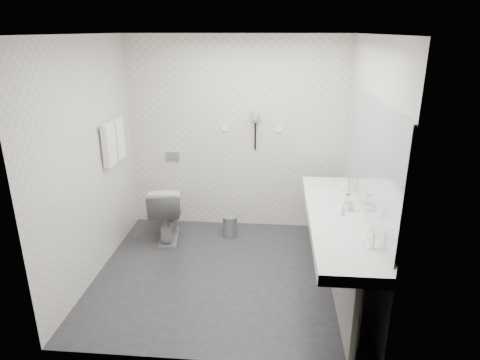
{
  "coord_description": "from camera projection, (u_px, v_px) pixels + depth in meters",
  "views": [
    {
      "loc": [
        0.51,
        -4.0,
        2.54
      ],
      "look_at": [
        0.15,
        0.15,
        1.05
      ],
      "focal_mm": 31.54,
      "sensor_mm": 36.0,
      "label": 1
    }
  ],
  "objects": [
    {
      "name": "towel_near",
      "position": [
        109.0,
        145.0,
        4.69
      ],
      "size": [
        0.07,
        0.24,
        0.48
      ],
      "primitive_type": "cube",
      "color": "white",
      "rests_on": "towel_rail"
    },
    {
      "name": "mirror",
      "position": [
        371.0,
        156.0,
        3.86
      ],
      "size": [
        0.02,
        2.2,
        1.05
      ],
      "primitive_type": "cube",
      "color": "#B2BCC6",
      "rests_on": "wall_right"
    },
    {
      "name": "dryer_cradle",
      "position": [
        256.0,
        117.0,
        5.31
      ],
      "size": [
        0.1,
        0.04,
        0.14
      ],
      "primitive_type": "cube",
      "color": "#9B9CA1",
      "rests_on": "wall_back"
    },
    {
      "name": "floor",
      "position": [
        225.0,
        274.0,
        4.65
      ],
      "size": [
        2.8,
        2.8,
        0.0
      ],
      "primitive_type": "plane",
      "color": "#2A2A2F",
      "rests_on": "ground"
    },
    {
      "name": "soap_bottle_a",
      "position": [
        350.0,
        205.0,
        4.15
      ],
      "size": [
        0.06,
        0.06,
        0.12
      ],
      "primitive_type": "imported",
      "rotation": [
        0.0,
        0.0,
        0.18
      ],
      "color": "white",
      "rests_on": "vanity_counter"
    },
    {
      "name": "toilet",
      "position": [
        167.0,
        211.0,
        5.35
      ],
      "size": [
        0.5,
        0.77,
        0.73
      ],
      "primitive_type": "imported",
      "rotation": [
        0.0,
        0.0,
        3.28
      ],
      "color": "white",
      "rests_on": "floor"
    },
    {
      "name": "wall_left",
      "position": [
        89.0,
        162.0,
        4.34
      ],
      "size": [
        0.0,
        2.6,
        2.6
      ],
      "primitive_type": "plane",
      "rotation": [
        1.57,
        0.0,
        1.57
      ],
      "color": "silver",
      "rests_on": "floor"
    },
    {
      "name": "faucet_near",
      "position": [
        372.0,
        240.0,
        3.43
      ],
      "size": [
        0.04,
        0.04,
        0.15
      ],
      "primitive_type": "cylinder",
      "color": "silver",
      "rests_on": "vanity_counter"
    },
    {
      "name": "glass_left",
      "position": [
        348.0,
        199.0,
        4.33
      ],
      "size": [
        0.07,
        0.07,
        0.1
      ],
      "primitive_type": "cylinder",
      "rotation": [
        0.0,
        0.0,
        -0.4
      ],
      "color": "silver",
      "rests_on": "vanity_counter"
    },
    {
      "name": "dryer_cord",
      "position": [
        255.0,
        137.0,
        5.38
      ],
      "size": [
        0.02,
        0.02,
        0.35
      ],
      "primitive_type": "cylinder",
      "color": "black",
      "rests_on": "dryer_cradle"
    },
    {
      "name": "wall_back",
      "position": [
        236.0,
        135.0,
        5.45
      ],
      "size": [
        2.8,
        0.0,
        2.8
      ],
      "primitive_type": "plane",
      "rotation": [
        1.57,
        0.0,
        0.0
      ],
      "color": "silver",
      "rests_on": "floor"
    },
    {
      "name": "wall_right",
      "position": [
        366.0,
        170.0,
        4.11
      ],
      "size": [
        0.0,
        2.6,
        2.6
      ],
      "primitive_type": "plane",
      "rotation": [
        1.57,
        0.0,
        -1.57
      ],
      "color": "silver",
      "rests_on": "floor"
    },
    {
      "name": "vanity_post_near",
      "position": [
        357.0,
        326.0,
        3.26
      ],
      "size": [
        0.06,
        0.06,
        0.75
      ],
      "primitive_type": "cylinder",
      "color": "silver",
      "rests_on": "floor"
    },
    {
      "name": "basin_far",
      "position": [
        329.0,
        192.0,
        4.7
      ],
      "size": [
        0.4,
        0.31,
        0.05
      ],
      "primitive_type": "ellipsoid",
      "color": "white",
      "rests_on": "vanity_counter"
    },
    {
      "name": "faucet_far",
      "position": [
        348.0,
        185.0,
        4.65
      ],
      "size": [
        0.04,
        0.04,
        0.15
      ],
      "primitive_type": "cylinder",
      "color": "silver",
      "rests_on": "vanity_counter"
    },
    {
      "name": "bin_lid",
      "position": [
        230.0,
        217.0,
        5.41
      ],
      "size": [
        0.19,
        0.19,
        0.02
      ],
      "primitive_type": "cylinder",
      "color": "#B2B5BA",
      "rests_on": "pedal_bin"
    },
    {
      "name": "dryer_barrel",
      "position": [
        255.0,
        116.0,
        5.24
      ],
      "size": [
        0.08,
        0.14,
        0.08
      ],
      "primitive_type": "cylinder",
      "rotation": [
        1.57,
        0.0,
        0.0
      ],
      "color": "#9B9CA1",
      "rests_on": "dryer_cradle"
    },
    {
      "name": "flush_plate",
      "position": [
        173.0,
        156.0,
        5.6
      ],
      "size": [
        0.18,
        0.02,
        0.12
      ],
      "primitive_type": "cube",
      "color": "#B2B5BA",
      "rests_on": "wall_back"
    },
    {
      "name": "wall_front",
      "position": [
        202.0,
        221.0,
        3.01
      ],
      "size": [
        2.8,
        0.0,
        2.8
      ],
      "primitive_type": "plane",
      "rotation": [
        -1.57,
        0.0,
        0.0
      ],
      "color": "silver",
      "rests_on": "floor"
    },
    {
      "name": "pedal_bin",
      "position": [
        230.0,
        227.0,
        5.46
      ],
      "size": [
        0.23,
        0.23,
        0.26
      ],
      "primitive_type": "cylinder",
      "rotation": [
        0.0,
        0.0,
        -0.24
      ],
      "color": "#B2B5BA",
      "rests_on": "floor"
    },
    {
      "name": "vanity_panel",
      "position": [
        336.0,
        258.0,
        4.24
      ],
      "size": [
        0.03,
        2.15,
        0.75
      ],
      "primitive_type": "cube",
      "color": "gray",
      "rests_on": "floor"
    },
    {
      "name": "ceiling",
      "position": [
        222.0,
        34.0,
        3.81
      ],
      "size": [
        2.8,
        2.8,
        0.0
      ],
      "primitive_type": "plane",
      "rotation": [
        3.14,
        0.0,
        0.0
      ],
      "color": "white",
      "rests_on": "wall_back"
    },
    {
      "name": "vanity_counter",
      "position": [
        337.0,
        219.0,
        4.1
      ],
      "size": [
        0.55,
        2.2,
        0.1
      ],
      "primitive_type": "cube",
      "color": "white",
      "rests_on": "floor"
    },
    {
      "name": "vanity_post_far",
      "position": [
        328.0,
        215.0,
        5.21
      ],
      "size": [
        0.06,
        0.06,
        0.75
      ],
      "primitive_type": "cylinder",
      "color": "silver",
      "rests_on": "floor"
    },
    {
      "name": "towel_far",
      "position": [
        118.0,
        139.0,
        4.96
      ],
      "size": [
        0.07,
        0.24,
        0.48
      ],
      "primitive_type": "cube",
      "color": "white",
      "rests_on": "towel_rail"
    },
    {
      "name": "switch_plate_b",
      "position": [
        279.0,
        129.0,
        5.36
      ],
      "size": [
        0.09,
        0.02,
        0.09
      ],
      "primitive_type": "cube",
      "color": "white",
      "rests_on": "wall_back"
    },
    {
      "name": "basin_near",
      "position": [
        347.0,
        248.0,
        3.48
      ],
      "size": [
        0.4,
        0.31,
        0.05
      ],
      "primitive_type": "ellipsoid",
      "color": "white",
      "rests_on": "vanity_counter"
    },
    {
      "name": "towel_rail",
      "position": [
        111.0,
        123.0,
        4.75
      ],
      "size": [
        0.02,
        0.62,
        0.02
      ],
      "primitive_type": "cylinder",
      "rotation": [
        1.57,
        0.0,
        0.0
      ],
      "color": "silver",
      "rests_on": "wall_left"
    },
    {
      "name": "switch_plate_a",
      "position": [
        224.0,
        128.0,
        5.41
      ],
      "size": [
        0.09,
        0.02,
        0.09
      ],
      "primitive_type": "cube",
      "color": "white",
      "rests_on": "wall_back"
    },
    {
      "name": "soap_bottle_c",
      "position": [
        343.0,
        210.0,
        4.05
      ],
      "size": [
        0.05,
        0.05,
        0.11
      ],
      "primitive_type": "imported",
      "rotation": [
        0.0,
        0.0,
        0.33
      ],
      "color": "white",
      "rests_on": "vanity_counter"
    }
  ]
}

